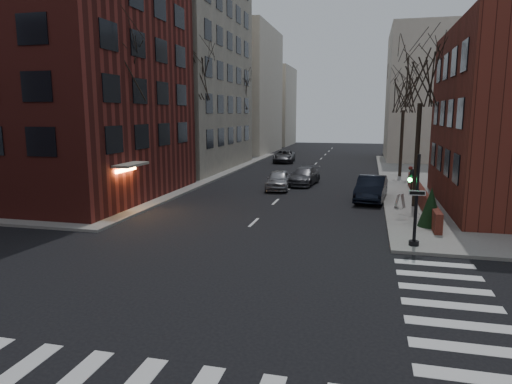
{
  "coord_description": "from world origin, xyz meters",
  "views": [
    {
      "loc": [
        5.88,
        -11.41,
        5.89
      ],
      "look_at": [
        0.55,
        10.26,
        2.0
      ],
      "focal_mm": 32.0,
      "sensor_mm": 36.0,
      "label": 1
    }
  ],
  "objects_px": {
    "tree_right_a": "(422,76)",
    "tree_right_b": "(404,93)",
    "tree_left_c": "(239,94)",
    "evergreen_shrub": "(431,207)",
    "tree_left_a": "(120,69)",
    "tree_left_b": "(193,77)",
    "traffic_signal": "(415,206)",
    "car_lane_silver": "(278,180)",
    "streetlamp_near": "(183,134)",
    "car_lane_gray": "(304,176)",
    "car_lane_far": "(284,156)",
    "parked_sedan": "(371,189)",
    "sandwich_board": "(400,201)",
    "streetlamp_far": "(248,127)"
  },
  "relations": [
    {
      "from": "tree_left_c",
      "to": "evergreen_shrub",
      "type": "distance_m",
      "value": 33.32
    },
    {
      "from": "tree_left_a",
      "to": "sandwich_board",
      "type": "height_order",
      "value": "tree_left_a"
    },
    {
      "from": "tree_left_b",
      "to": "sandwich_board",
      "type": "relative_size",
      "value": 12.53
    },
    {
      "from": "parked_sedan",
      "to": "car_lane_silver",
      "type": "bearing_deg",
      "value": 161.37
    },
    {
      "from": "tree_left_a",
      "to": "tree_right_b",
      "type": "distance_m",
      "value": 25.19
    },
    {
      "from": "car_lane_gray",
      "to": "tree_left_b",
      "type": "bearing_deg",
      "value": -174.07
    },
    {
      "from": "tree_left_b",
      "to": "tree_left_c",
      "type": "bearing_deg",
      "value": 90.0
    },
    {
      "from": "tree_left_b",
      "to": "tree_right_a",
      "type": "bearing_deg",
      "value": -24.44
    },
    {
      "from": "traffic_signal",
      "to": "tree_left_b",
      "type": "relative_size",
      "value": 0.37
    },
    {
      "from": "tree_right_a",
      "to": "tree_right_b",
      "type": "distance_m",
      "value": 14.01
    },
    {
      "from": "tree_left_c",
      "to": "streetlamp_near",
      "type": "height_order",
      "value": "tree_left_c"
    },
    {
      "from": "tree_left_c",
      "to": "parked_sedan",
      "type": "bearing_deg",
      "value": -53.33
    },
    {
      "from": "tree_right_a",
      "to": "evergreen_shrub",
      "type": "bearing_deg",
      "value": -86.67
    },
    {
      "from": "car_lane_gray",
      "to": "parked_sedan",
      "type": "bearing_deg",
      "value": -41.0
    },
    {
      "from": "tree_left_b",
      "to": "tree_right_b",
      "type": "height_order",
      "value": "tree_left_b"
    },
    {
      "from": "tree_right_b",
      "to": "streetlamp_near",
      "type": "height_order",
      "value": "tree_right_b"
    },
    {
      "from": "tree_left_a",
      "to": "sandwich_board",
      "type": "relative_size",
      "value": 11.91
    },
    {
      "from": "streetlamp_far",
      "to": "car_lane_gray",
      "type": "xyz_separation_m",
      "value": [
        9.0,
        -16.17,
        -3.54
      ]
    },
    {
      "from": "streetlamp_far",
      "to": "evergreen_shrub",
      "type": "distance_m",
      "value": 34.12
    },
    {
      "from": "car_lane_gray",
      "to": "evergreen_shrub",
      "type": "bearing_deg",
      "value": -50.67
    },
    {
      "from": "car_lane_silver",
      "to": "car_lane_gray",
      "type": "relative_size",
      "value": 0.9
    },
    {
      "from": "tree_left_a",
      "to": "streetlamp_far",
      "type": "relative_size",
      "value": 1.63
    },
    {
      "from": "car_lane_silver",
      "to": "car_lane_far",
      "type": "height_order",
      "value": "car_lane_silver"
    },
    {
      "from": "tree_right_a",
      "to": "streetlamp_near",
      "type": "distance_m",
      "value": 17.87
    },
    {
      "from": "traffic_signal",
      "to": "tree_left_a",
      "type": "relative_size",
      "value": 0.39
    },
    {
      "from": "traffic_signal",
      "to": "car_lane_far",
      "type": "distance_m",
      "value": 35.6
    },
    {
      "from": "tree_left_b",
      "to": "car_lane_far",
      "type": "bearing_deg",
      "value": 73.48
    },
    {
      "from": "tree_right_a",
      "to": "streetlamp_near",
      "type": "xyz_separation_m",
      "value": [
        -17.0,
        4.0,
        -3.79
      ]
    },
    {
      "from": "streetlamp_near",
      "to": "parked_sedan",
      "type": "height_order",
      "value": "streetlamp_near"
    },
    {
      "from": "tree_left_a",
      "to": "streetlamp_near",
      "type": "xyz_separation_m",
      "value": [
        0.6,
        8.0,
        -4.23
      ]
    },
    {
      "from": "parked_sedan",
      "to": "tree_left_c",
      "type": "bearing_deg",
      "value": 132.73
    },
    {
      "from": "traffic_signal",
      "to": "tree_left_a",
      "type": "xyz_separation_m",
      "value": [
        -16.74,
        5.01,
        6.56
      ]
    },
    {
      "from": "traffic_signal",
      "to": "sandwich_board",
      "type": "height_order",
      "value": "traffic_signal"
    },
    {
      "from": "parked_sedan",
      "to": "traffic_signal",
      "type": "bearing_deg",
      "value": -74.85
    },
    {
      "from": "car_lane_silver",
      "to": "evergreen_shrub",
      "type": "bearing_deg",
      "value": -51.31
    },
    {
      "from": "tree_left_a",
      "to": "tree_right_a",
      "type": "distance_m",
      "value": 18.05
    },
    {
      "from": "tree_right_b",
      "to": "evergreen_shrub",
      "type": "bearing_deg",
      "value": -89.09
    },
    {
      "from": "streetlamp_near",
      "to": "car_lane_gray",
      "type": "relative_size",
      "value": 1.3
    },
    {
      "from": "tree_left_b",
      "to": "traffic_signal",
      "type": "bearing_deg",
      "value": -45.46
    },
    {
      "from": "traffic_signal",
      "to": "evergreen_shrub",
      "type": "distance_m",
      "value": 4.0
    },
    {
      "from": "tree_left_c",
      "to": "evergreen_shrub",
      "type": "relative_size",
      "value": 4.8
    },
    {
      "from": "tree_right_b",
      "to": "car_lane_silver",
      "type": "xyz_separation_m",
      "value": [
        -9.6,
        -8.93,
        -6.84
      ]
    },
    {
      "from": "tree_left_b",
      "to": "streetlamp_near",
      "type": "height_order",
      "value": "tree_left_b"
    },
    {
      "from": "tree_left_a",
      "to": "tree_right_b",
      "type": "relative_size",
      "value": 1.12
    },
    {
      "from": "traffic_signal",
      "to": "evergreen_shrub",
      "type": "xyz_separation_m",
      "value": [
        1.17,
        3.76,
        -0.74
      ]
    },
    {
      "from": "car_lane_far",
      "to": "sandwich_board",
      "type": "height_order",
      "value": "car_lane_far"
    },
    {
      "from": "traffic_signal",
      "to": "car_lane_silver",
      "type": "relative_size",
      "value": 0.92
    },
    {
      "from": "traffic_signal",
      "to": "streetlamp_near",
      "type": "height_order",
      "value": "streetlamp_near"
    },
    {
      "from": "streetlamp_far",
      "to": "car_lane_far",
      "type": "relative_size",
      "value": 1.22
    },
    {
      "from": "tree_left_a",
      "to": "tree_right_a",
      "type": "relative_size",
      "value": 1.06
    }
  ]
}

